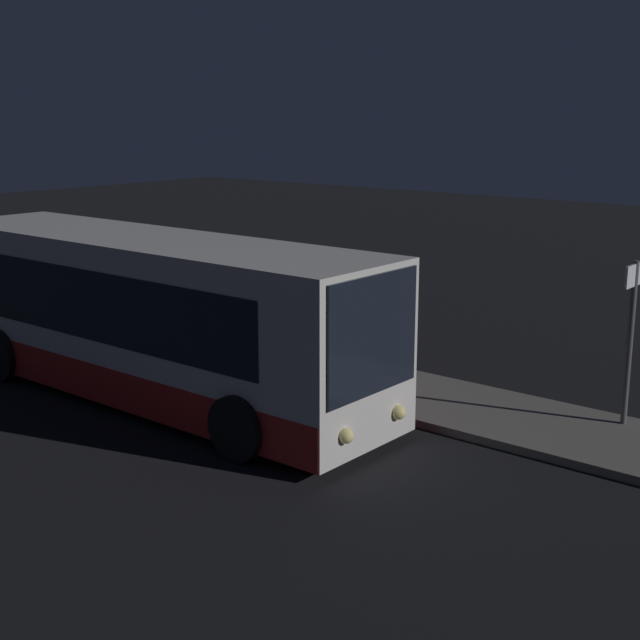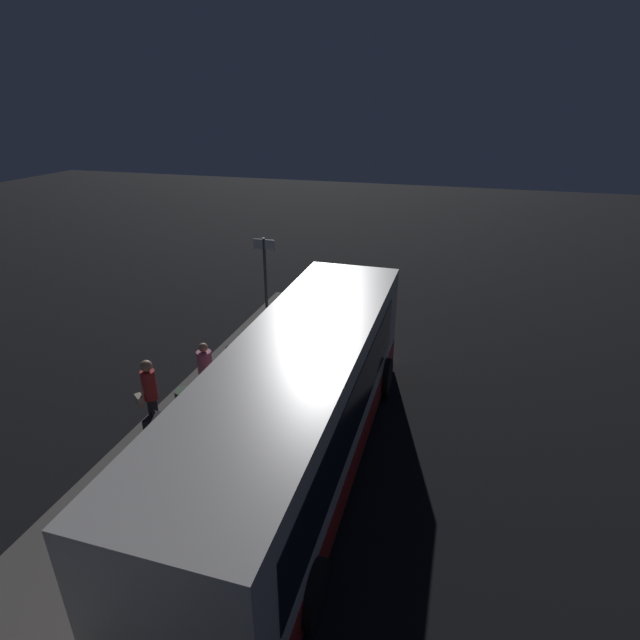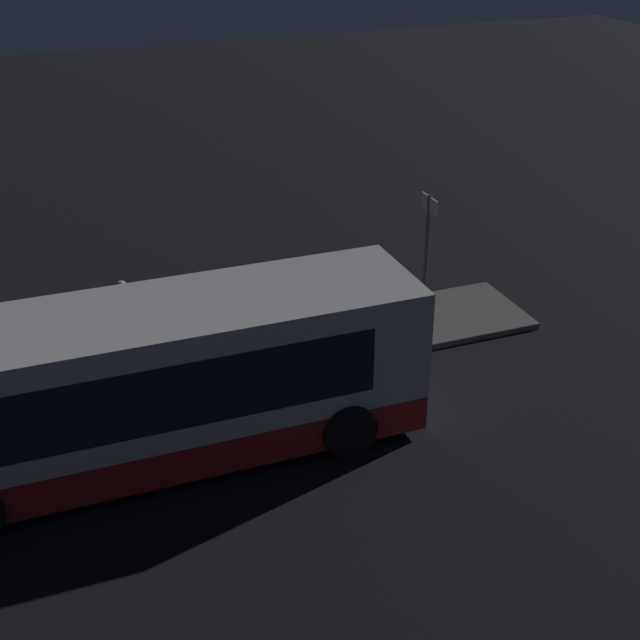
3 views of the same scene
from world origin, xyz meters
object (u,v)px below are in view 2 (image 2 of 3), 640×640
object	(u,v)px
bus_lead	(298,411)
sign_post	(265,267)
passenger_boarding	(150,392)
trash_bin	(185,401)
suitcase	(155,429)
passenger_waiting	(206,369)
passenger_with_bags	(232,375)

from	to	relation	value
bus_lead	sign_post	bearing A→B (deg)	26.49
passenger_boarding	trash_bin	world-z (taller)	passenger_boarding
suitcase	trash_bin	size ratio (longest dim) A/B	1.36
passenger_boarding	bus_lead	bearing A→B (deg)	-146.62
trash_bin	suitcase	bearing A→B (deg)	176.45
bus_lead	passenger_waiting	size ratio (longest dim) A/B	6.52
passenger_waiting	sign_post	xyz separation A→B (m)	(5.76, 0.65, 0.88)
passenger_with_bags	sign_post	size ratio (longest dim) A/B	0.66
trash_bin	passenger_with_bags	bearing A→B (deg)	-67.26
sign_post	bus_lead	bearing A→B (deg)	-153.51
passenger_with_bags	passenger_boarding	bearing A→B (deg)	136.64
sign_post	suitcase	bearing A→B (deg)	-177.22
passenger_with_bags	suitcase	distance (m)	2.14
passenger_boarding	suitcase	size ratio (longest dim) A/B	2.05
passenger_waiting	passenger_with_bags	size ratio (longest dim) A/B	0.87
sign_post	trash_bin	xyz separation A→B (m)	(-6.56, -0.45, -1.40)
bus_lead	trash_bin	world-z (taller)	bus_lead
passenger_boarding	sign_post	size ratio (longest dim) A/B	0.65
passenger_boarding	suitcase	world-z (taller)	passenger_boarding
passenger_with_bags	sign_post	xyz separation A→B (m)	(6.09, 1.57, 0.75)
bus_lead	trash_bin	bearing A→B (deg)	72.50
passenger_with_bags	trash_bin	xyz separation A→B (m)	(-0.47, 1.12, -0.66)
passenger_boarding	passenger_waiting	bearing A→B (deg)	-72.37
suitcase	passenger_with_bags	bearing A→B (deg)	-35.83
passenger_waiting	sign_post	distance (m)	5.87
bus_lead	passenger_waiting	world-z (taller)	bus_lead
suitcase	sign_post	world-z (taller)	sign_post
passenger_boarding	passenger_with_bags	xyz separation A→B (m)	(1.25, -1.49, -0.02)
bus_lead	suitcase	xyz separation A→B (m)	(-0.13, 3.42, -1.05)
bus_lead	sign_post	size ratio (longest dim) A/B	3.72
passenger_boarding	passenger_with_bags	world-z (taller)	passenger_with_bags
passenger_waiting	trash_bin	distance (m)	0.97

